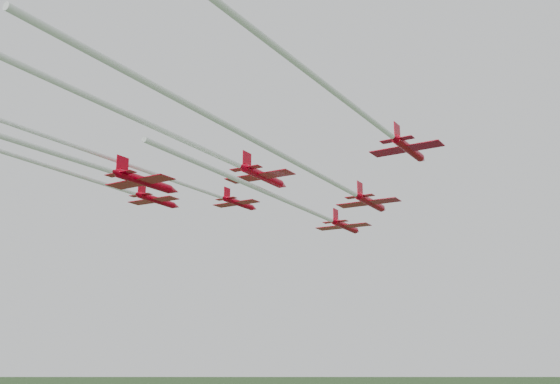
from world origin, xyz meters
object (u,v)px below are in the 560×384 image
(jet_row3_mid, at_px, (190,143))
(jet_row4_left, at_px, (41,149))
(jet_row3_right, at_px, (359,111))
(jet_row3_left, at_px, (73,174))
(jet_lead, at_px, (310,211))
(jet_row2_left, at_px, (181,183))
(jet_row2_right, at_px, (315,173))

(jet_row3_mid, relative_size, jet_row4_left, 1.00)
(jet_row3_right, bearing_deg, jet_row3_left, -179.06)
(jet_lead, xyz_separation_m, jet_row3_left, (-27.39, -22.13, 2.51))
(jet_lead, xyz_separation_m, jet_row3_right, (14.46, -30.58, 3.12))
(jet_lead, relative_size, jet_row4_left, 0.91)
(jet_row3_mid, height_order, jet_row3_right, jet_row3_right)
(jet_row3_left, height_order, jet_row3_right, jet_row3_right)
(jet_row2_left, xyz_separation_m, jet_row3_right, (31.47, -20.23, -0.19))
(jet_lead, distance_m, jet_row2_left, 20.18)
(jet_row2_left, relative_size, jet_row3_right, 0.99)
(jet_row3_mid, xyz_separation_m, jet_row4_left, (-14.29, -7.76, -1.59))
(jet_lead, distance_m, jet_row3_right, 33.97)
(jet_row2_left, distance_m, jet_row2_right, 24.68)
(jet_lead, distance_m, jet_row2_right, 19.36)
(jet_row3_left, bearing_deg, jet_row3_mid, -9.48)
(jet_row2_right, xyz_separation_m, jet_row3_mid, (-11.73, -11.48, 1.55))
(jet_row4_left, bearing_deg, jet_row2_left, 96.84)
(jet_row4_left, bearing_deg, jet_row3_mid, 41.28)
(jet_row3_right, bearing_deg, jet_lead, 127.67)
(jet_row3_mid, bearing_deg, jet_row3_right, 8.39)
(jet_row2_left, bearing_deg, jet_row3_right, -20.85)
(jet_row2_left, bearing_deg, jet_row3_mid, -47.65)
(jet_row2_left, bearing_deg, jet_row4_left, -84.04)
(jet_lead, height_order, jet_row2_left, jet_row2_left)
(jet_row3_mid, bearing_deg, jet_row2_right, 54.93)
(jet_row2_left, relative_size, jet_row3_mid, 0.89)
(jet_row2_left, xyz_separation_m, jet_row4_left, (-2.83, -27.23, -2.82))
(jet_lead, relative_size, jet_row3_left, 0.90)
(jet_row3_left, xyz_separation_m, jet_row3_right, (41.85, -8.45, 0.61))
(jet_row3_right, bearing_deg, jet_row3_mid, -169.82)
(jet_lead, xyz_separation_m, jet_row2_right, (6.18, -18.34, 0.52))
(jet_row3_right, xyz_separation_m, jet_row4_left, (-34.30, -7.00, -2.63))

